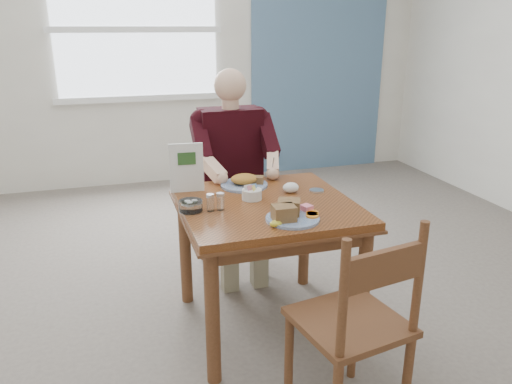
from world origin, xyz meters
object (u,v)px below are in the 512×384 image
object	(u,v)px
chair_far	(231,202)
diner	(233,158)
table	(266,221)
chair_near	(356,325)
far_plate	(245,182)
near_plate	(290,213)

from	to	relation	value
chair_far	diner	bearing A→B (deg)	-89.99
table	chair_near	size ratio (longest dim) A/B	0.97
far_plate	chair_near	bearing A→B (deg)	-81.80
chair_far	far_plate	distance (m)	0.58
table	chair_far	size ratio (longest dim) A/B	0.97
chair_far	near_plate	world-z (taller)	chair_far
chair_far	diner	size ratio (longest dim) A/B	0.69
chair_far	near_plate	distance (m)	1.11
diner	near_plate	xyz separation A→B (m)	(0.03, -0.98, -0.03)
chair_far	diner	distance (m)	0.34
near_plate	chair_far	bearing A→B (deg)	91.60
chair_near	near_plate	xyz separation A→B (m)	(-0.09, 0.53, 0.30)
far_plate	table	bearing A→B (deg)	-83.27
table	near_plate	distance (m)	0.31
chair_far	diner	world-z (taller)	diner
chair_far	chair_near	xyz separation A→B (m)	(0.12, -1.60, 0.00)
chair_near	diner	world-z (taller)	diner
table	far_plate	distance (m)	0.33
chair_far	far_plate	xyz separation A→B (m)	(-0.03, -0.50, 0.30)
near_plate	far_plate	size ratio (longest dim) A/B	0.85
table	chair_far	world-z (taller)	chair_far
chair_far	diner	xyz separation A→B (m)	(0.00, -0.09, 0.33)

